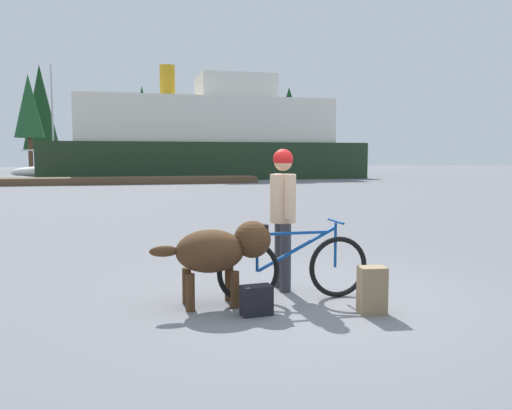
# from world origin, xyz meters

# --- Properties ---
(ground_plane) EXTENTS (160.00, 160.00, 0.00)m
(ground_plane) POSITION_xyz_m (0.00, 0.00, 0.00)
(ground_plane) COLOR slate
(bicycle) EXTENTS (1.80, 0.44, 0.91)m
(bicycle) POSITION_xyz_m (-0.31, 0.10, 0.39)
(bicycle) COLOR black
(bicycle) RESTS_ON ground_plane
(person_cyclist) EXTENTS (0.32, 0.53, 1.74)m
(person_cyclist) POSITION_xyz_m (-0.27, 0.60, 1.05)
(person_cyclist) COLOR #333338
(person_cyclist) RESTS_ON ground_plane
(dog) EXTENTS (1.35, 0.56, 0.93)m
(dog) POSITION_xyz_m (-1.15, 0.12, 0.62)
(dog) COLOR #472D19
(dog) RESTS_ON ground_plane
(backpack) EXTENTS (0.30, 0.23, 0.50)m
(backpack) POSITION_xyz_m (0.34, -0.60, 0.25)
(backpack) COLOR #8C7251
(backpack) RESTS_ON ground_plane
(handbag_pannier) EXTENTS (0.34, 0.21, 0.31)m
(handbag_pannier) POSITION_xyz_m (-0.85, -0.35, 0.16)
(handbag_pannier) COLOR black
(handbag_pannier) RESTS_ON ground_plane
(dock_pier) EXTENTS (19.20, 2.29, 0.40)m
(dock_pier) POSITION_xyz_m (-3.72, 26.75, 0.20)
(dock_pier) COLOR brown
(dock_pier) RESTS_ON ground_plane
(ferry_boat) EXTENTS (22.87, 7.57, 8.22)m
(ferry_boat) POSITION_xyz_m (4.06, 33.78, 2.84)
(ferry_boat) COLOR #1E331E
(ferry_boat) RESTS_ON ground_plane
(sailboat_moored) EXTENTS (6.28, 1.76, 8.64)m
(sailboat_moored) POSITION_xyz_m (-7.25, 38.05, 0.52)
(sailboat_moored) COLOR silver
(sailboat_moored) RESTS_ON ground_plane
(pine_tree_far_left) EXTENTS (2.89, 2.89, 9.64)m
(pine_tree_far_left) POSITION_xyz_m (-10.88, 50.78, 6.49)
(pine_tree_far_left) COLOR #4C331E
(pine_tree_far_left) RESTS_ON ground_plane
(pine_tree_center) EXTENTS (2.87, 2.87, 8.95)m
(pine_tree_center) POSITION_xyz_m (0.07, 51.48, 5.81)
(pine_tree_center) COLOR #4C331E
(pine_tree_center) RESTS_ON ground_plane
(pine_tree_far_right) EXTENTS (4.31, 4.31, 9.06)m
(pine_tree_far_right) POSITION_xyz_m (15.60, 49.58, 5.61)
(pine_tree_far_right) COLOR #4C331E
(pine_tree_far_right) RESTS_ON ground_plane
(pine_tree_mid_back) EXTENTS (3.86, 3.86, 11.63)m
(pine_tree_mid_back) POSITION_xyz_m (-10.65, 57.00, 6.96)
(pine_tree_mid_back) COLOR #4C331E
(pine_tree_mid_back) RESTS_ON ground_plane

